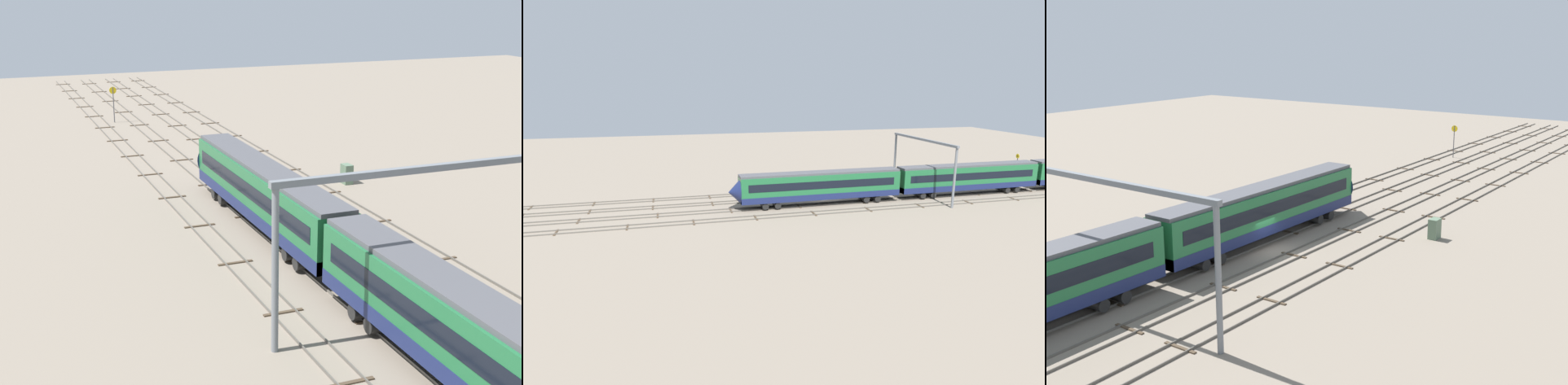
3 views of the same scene
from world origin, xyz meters
The scene contains 10 objects.
ground_plane centered at (0.00, 0.00, 0.00)m, with size 194.85×194.85×0.00m, color gray.
track_near_foreground centered at (0.00, -6.53, 0.07)m, with size 178.85×2.40×0.16m.
track_second_near centered at (0.00, -2.18, 0.07)m, with size 178.85×2.40×0.16m.
track_with_train centered at (0.00, 2.18, 0.07)m, with size 178.85×2.40×0.16m.
track_second_far centered at (0.00, 6.53, 0.07)m, with size 178.85×2.40×0.16m.
train centered at (-35.02, 2.18, 2.66)m, with size 100.00×3.24×4.80m.
overhead_gantry centered at (-16.13, -0.08, 6.71)m, with size 0.40×18.12×8.99m.
speed_sign_mid_trackside centered at (-38.35, -4.55, 3.18)m, with size 0.14×0.82×5.02m.
signal_light_trackside_approach centered at (-39.76, -0.29, 2.98)m, with size 0.31×0.32×4.55m.
relay_cabinet centered at (10.78, -9.51, 0.90)m, with size 1.14×0.79×1.80m.
Camera 2 is at (23.17, 63.61, 17.56)m, focal length 31.34 mm.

